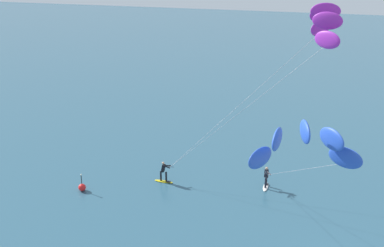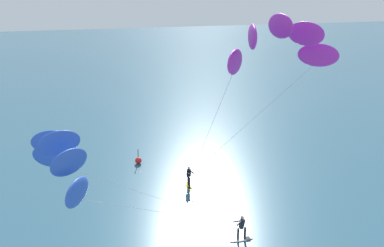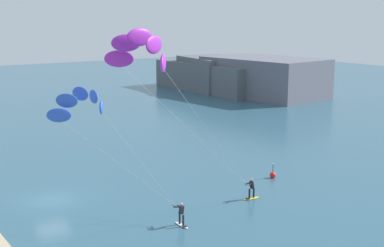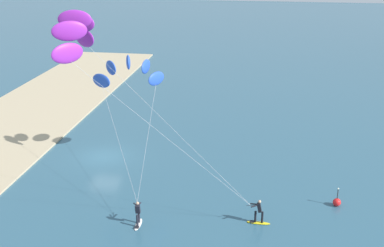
% 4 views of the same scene
% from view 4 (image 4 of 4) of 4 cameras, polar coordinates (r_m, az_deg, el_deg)
% --- Properties ---
extents(ground_plane, '(240.00, 240.00, 0.00)m').
position_cam_4_polar(ground_plane, '(43.63, -9.84, -3.70)').
color(ground_plane, '#2D566B').
extents(kitesurfer_nearshore, '(5.95, 12.74, 13.60)m').
position_cam_4_polar(kitesurfer_nearshore, '(29.89, -12.10, 9.10)').
color(kitesurfer_nearshore, yellow).
rests_on(kitesurfer_nearshore, ground).
extents(kitesurfer_mid_water, '(11.99, 6.19, 8.92)m').
position_cam_4_polar(kitesurfer_mid_water, '(39.67, -7.10, 5.34)').
color(kitesurfer_mid_water, white).
rests_on(kitesurfer_mid_water, ground).
extents(marker_buoy, '(0.56, 0.56, 1.38)m').
position_cam_4_polar(marker_buoy, '(36.67, 15.96, -8.48)').
color(marker_buoy, red).
rests_on(marker_buoy, ground).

